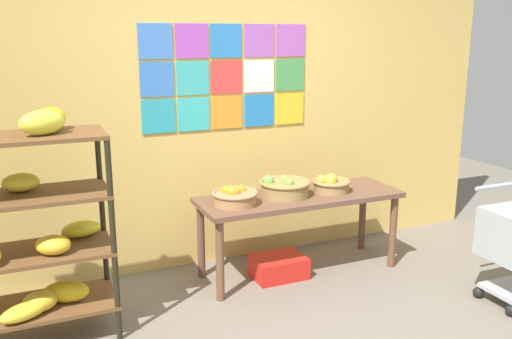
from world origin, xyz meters
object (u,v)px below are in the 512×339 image
(banana_shelf_unit, at_px, (18,215))
(fruit_basket_centre, at_px, (235,196))
(fruit_basket_right, at_px, (331,184))
(produce_crate_under_table, at_px, (278,267))
(fruit_basket_back_right, at_px, (284,187))
(display_table, at_px, (300,205))

(banana_shelf_unit, bearing_deg, fruit_basket_centre, 8.50)
(fruit_basket_right, relative_size, produce_crate_under_table, 0.75)
(produce_crate_under_table, bearing_deg, banana_shelf_unit, -173.21)
(banana_shelf_unit, height_order, fruit_basket_right, banana_shelf_unit)
(fruit_basket_back_right, xyz_separation_m, fruit_basket_right, (0.40, -0.04, -0.00))
(fruit_basket_back_right, height_order, produce_crate_under_table, fruit_basket_back_right)
(banana_shelf_unit, xyz_separation_m, fruit_basket_right, (2.30, 0.24, -0.11))
(display_table, bearing_deg, banana_shelf_unit, -173.09)
(fruit_basket_right, bearing_deg, produce_crate_under_table, -177.84)
(banana_shelf_unit, bearing_deg, display_table, 6.91)
(banana_shelf_unit, height_order, fruit_basket_centre, banana_shelf_unit)
(banana_shelf_unit, height_order, produce_crate_under_table, banana_shelf_unit)
(fruit_basket_right, distance_m, produce_crate_under_table, 0.78)
(produce_crate_under_table, bearing_deg, display_table, 7.98)
(fruit_basket_back_right, relative_size, fruit_basket_centre, 1.16)
(display_table, bearing_deg, fruit_basket_right, -2.00)
(banana_shelf_unit, bearing_deg, produce_crate_under_table, 6.79)
(banana_shelf_unit, relative_size, fruit_basket_right, 4.72)
(fruit_basket_right, height_order, produce_crate_under_table, fruit_basket_right)
(banana_shelf_unit, distance_m, fruit_basket_back_right, 1.93)
(banana_shelf_unit, distance_m, fruit_basket_centre, 1.49)
(fruit_basket_back_right, distance_m, fruit_basket_right, 0.40)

